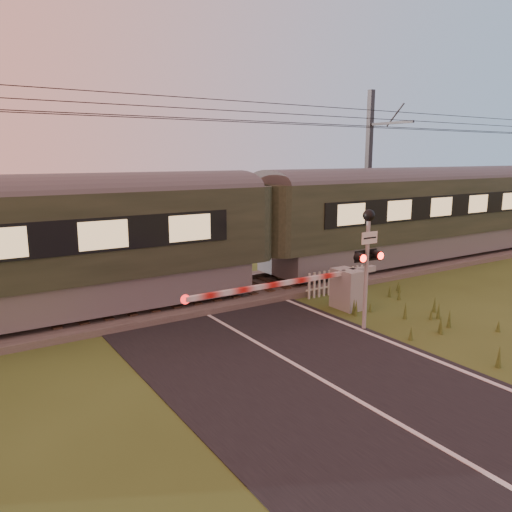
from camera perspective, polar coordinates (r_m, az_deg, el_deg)
ground at (r=10.49m, az=7.06°, el=-13.72°), size 160.00×160.00×0.00m
road at (r=10.34m, az=7.98°, el=-14.08°), size 6.00×140.00×0.03m
track_bed at (r=15.69m, az=-8.32°, el=-4.94°), size 140.00×3.40×0.39m
overhead_wires at (r=15.12m, az=-8.96°, el=16.12°), size 120.00×0.62×0.62m
train at (r=16.49m, az=-0.10°, el=3.28°), size 39.39×2.72×3.66m
boom_gate at (r=14.77m, az=9.68°, el=-3.62°), size 6.38×0.91×1.21m
crossing_signal at (r=12.92m, az=12.62°, el=0.91°), size 0.80×0.34×3.13m
picket_fence at (r=16.49m, az=9.14°, el=-2.87°), size 2.45×0.07×0.83m
catenary_mast at (r=22.76m, az=12.81°, el=9.35°), size 0.23×2.46×7.22m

